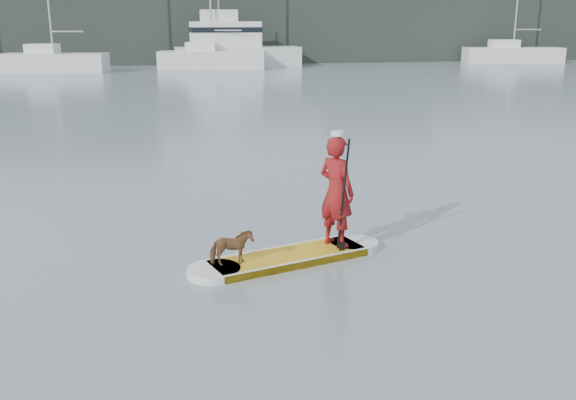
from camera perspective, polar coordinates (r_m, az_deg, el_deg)
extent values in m
plane|color=slate|center=(7.50, 13.80, -14.02)|extent=(140.00, 140.00, 0.00)
cube|color=gold|center=(10.13, 0.00, -5.13)|extent=(2.62, 1.50, 0.12)
cylinder|color=silver|center=(9.64, -6.59, -6.35)|extent=(0.80, 0.80, 0.12)
cylinder|color=silver|center=(10.74, 5.89, -3.97)|extent=(0.80, 0.80, 0.12)
cube|color=silver|center=(10.43, -0.97, -4.49)|extent=(2.41, 0.79, 0.12)
cube|color=silver|center=(9.82, 1.03, -5.80)|extent=(2.41, 0.79, 0.12)
imported|color=maroon|center=(10.26, 4.33, 0.75)|extent=(0.73, 0.79, 1.80)
cylinder|color=silver|center=(10.06, 4.44, 5.91)|extent=(0.22, 0.22, 0.07)
imported|color=brown|center=(9.62, -5.05, -4.25)|extent=(0.67, 0.37, 0.54)
cylinder|color=black|center=(10.03, 4.92, 0.26)|extent=(0.12, 0.29, 1.89)
cube|color=black|center=(10.30, 4.80, -4.57)|extent=(0.10, 0.05, 0.32)
cube|color=silver|center=(50.43, -20.07, 11.38)|extent=(7.79, 3.74, 1.34)
cube|color=white|center=(50.62, -21.00, 12.45)|extent=(2.36, 2.08, 0.67)
cylinder|color=#B7B7BC|center=(50.00, -19.03, 13.98)|extent=(2.28, 0.49, 0.10)
cube|color=silver|center=(51.18, -6.76, 12.26)|extent=(8.45, 3.99, 1.35)
cube|color=white|center=(51.22, -7.73, 13.36)|extent=(2.56, 2.15, 0.68)
cylinder|color=#B7B7BC|center=(50.99, -5.50, 14.78)|extent=(2.30, 0.53, 0.10)
cube|color=silver|center=(61.39, 19.33, 12.05)|extent=(8.73, 4.10, 1.34)
cube|color=white|center=(61.09, 18.65, 13.04)|extent=(2.65, 2.17, 0.67)
cylinder|color=#B7B7BC|center=(61.70, 20.55, 14.01)|extent=(2.27, 0.55, 0.10)
cube|color=silver|center=(52.66, -4.46, 12.54)|extent=(9.95, 3.65, 1.60)
cube|color=white|center=(52.42, -5.59, 14.45)|extent=(5.52, 2.76, 1.95)
cube|color=white|center=(52.33, -6.18, 15.98)|extent=(2.84, 1.84, 0.89)
cube|color=black|center=(52.42, -5.60, 14.83)|extent=(5.62, 2.83, 0.40)
cylinder|color=#B7B7BC|center=(52.35, -6.22, 17.25)|extent=(0.09, 0.09, 1.42)
cube|color=black|center=(58.93, -8.74, 14.89)|extent=(90.00, 6.00, 6.00)
cube|color=black|center=(60.27, -18.75, 15.71)|extent=(14.00, 4.00, 9.00)
cube|color=black|center=(63.41, 8.30, 15.85)|extent=(10.00, 4.00, 8.00)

